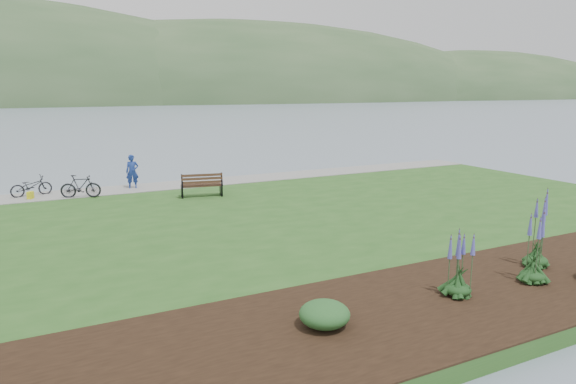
# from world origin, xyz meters

# --- Properties ---
(ground) EXTENTS (600.00, 600.00, 0.00)m
(ground) POSITION_xyz_m (0.00, 0.00, 0.00)
(ground) COLOR slate
(ground) RESTS_ON ground
(lawn) EXTENTS (34.00, 20.00, 0.40)m
(lawn) POSITION_xyz_m (0.00, -2.00, 0.20)
(lawn) COLOR #25501C
(lawn) RESTS_ON ground
(shoreline_path) EXTENTS (34.00, 2.20, 0.03)m
(shoreline_path) POSITION_xyz_m (0.00, 6.90, 0.42)
(shoreline_path) COLOR gray
(shoreline_path) RESTS_ON lawn
(garden_bed) EXTENTS (24.00, 4.40, 0.04)m
(garden_bed) POSITION_xyz_m (3.00, -9.80, 0.42)
(garden_bed) COLOR black
(garden_bed) RESTS_ON lawn
(far_hillside) EXTENTS (580.00, 80.00, 38.00)m
(far_hillside) POSITION_xyz_m (20.00, 170.00, 0.00)
(far_hillside) COLOR #33502D
(far_hillside) RESTS_ON ground
(park_bench) EXTENTS (1.89, 1.06, 1.11)m
(park_bench) POSITION_xyz_m (-0.78, 3.64, 0.95)
(park_bench) COLOR #301D12
(park_bench) RESTS_ON lawn
(person) EXTENTS (0.77, 0.60, 1.92)m
(person) POSITION_xyz_m (-3.14, 6.99, 1.36)
(person) COLOR navy
(person) RESTS_ON lawn
(bicycle_a) EXTENTS (1.00, 1.84, 0.91)m
(bicycle_a) POSITION_xyz_m (-7.51, 7.20, 0.86)
(bicycle_a) COLOR black
(bicycle_a) RESTS_ON lawn
(bicycle_b) EXTENTS (0.98, 1.77, 1.02)m
(bicycle_b) POSITION_xyz_m (-5.58, 5.84, 0.91)
(bicycle_b) COLOR black
(bicycle_b) RESTS_ON lawn
(pannier) EXTENTS (0.30, 0.37, 0.34)m
(pannier) POSITION_xyz_m (-7.57, 6.50, 0.57)
(pannier) COLOR gold
(pannier) RESTS_ON lawn
(echium_0) EXTENTS (0.62, 0.62, 1.93)m
(echium_0) POSITION_xyz_m (3.34, -9.99, 1.16)
(echium_0) COLOR #133414
(echium_0) RESTS_ON garden_bed
(echium_1) EXTENTS (0.62, 0.62, 2.34)m
(echium_1) POSITION_xyz_m (4.39, -9.26, 1.34)
(echium_1) COLOR #133414
(echium_1) RESTS_ON garden_bed
(echium_4) EXTENTS (0.62, 0.62, 1.75)m
(echium_4) POSITION_xyz_m (1.05, -9.78, 1.17)
(echium_4) COLOR #133414
(echium_4) RESTS_ON garden_bed
(shrub_0) EXTENTS (1.03, 1.03, 0.51)m
(shrub_0) POSITION_xyz_m (-2.48, -9.74, 0.70)
(shrub_0) COLOR #1E4C21
(shrub_0) RESTS_ON garden_bed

